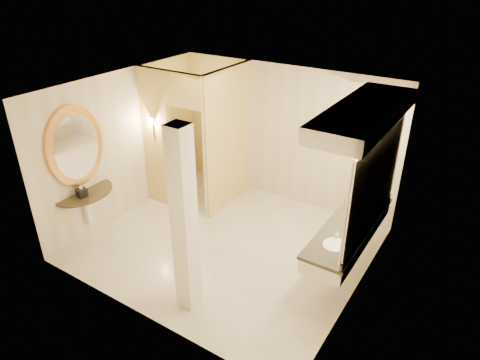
# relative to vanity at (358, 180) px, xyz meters

# --- Properties ---
(floor) EXTENTS (4.50, 4.50, 0.00)m
(floor) POSITION_rel_vanity_xyz_m (-1.98, -0.40, -1.63)
(floor) COLOR white
(floor) RESTS_ON ground
(ceiling) EXTENTS (4.50, 4.50, 0.00)m
(ceiling) POSITION_rel_vanity_xyz_m (-1.98, -0.40, 1.07)
(ceiling) COLOR silver
(ceiling) RESTS_ON wall_back
(wall_back) EXTENTS (4.50, 0.02, 2.70)m
(wall_back) POSITION_rel_vanity_xyz_m (-1.98, 1.60, -0.28)
(wall_back) COLOR beige
(wall_back) RESTS_ON floor
(wall_front) EXTENTS (4.50, 0.02, 2.70)m
(wall_front) POSITION_rel_vanity_xyz_m (-1.98, -2.40, -0.28)
(wall_front) COLOR beige
(wall_front) RESTS_ON floor
(wall_left) EXTENTS (0.02, 4.00, 2.70)m
(wall_left) POSITION_rel_vanity_xyz_m (-4.23, -0.40, -0.28)
(wall_left) COLOR beige
(wall_left) RESTS_ON floor
(wall_right) EXTENTS (0.02, 4.00, 2.70)m
(wall_right) POSITION_rel_vanity_xyz_m (0.27, -0.40, -0.28)
(wall_right) COLOR beige
(wall_right) RESTS_ON floor
(toilet_closet) EXTENTS (1.50, 1.55, 2.70)m
(toilet_closet) POSITION_rel_vanity_xyz_m (-3.10, 0.57, -0.24)
(toilet_closet) COLOR #EEDB7C
(toilet_closet) RESTS_ON floor
(wall_sconce) EXTENTS (0.14, 0.14, 0.42)m
(wall_sconce) POSITION_rel_vanity_xyz_m (-3.90, 0.03, 0.10)
(wall_sconce) COLOR #B5813A
(wall_sconce) RESTS_ON toilet_closet
(vanity) EXTENTS (0.75, 2.41, 2.09)m
(vanity) POSITION_rel_vanity_xyz_m (0.00, 0.00, 0.00)
(vanity) COLOR white
(vanity) RESTS_ON floor
(console_shelf) EXTENTS (1.06, 1.06, 1.98)m
(console_shelf) POSITION_rel_vanity_xyz_m (-4.19, -1.48, -0.28)
(console_shelf) COLOR black
(console_shelf) RESTS_ON floor
(pillar) EXTENTS (0.26, 0.26, 2.70)m
(pillar) POSITION_rel_vanity_xyz_m (-1.63, -1.86, -0.28)
(pillar) COLOR white
(pillar) RESTS_ON floor
(tissue_box) EXTENTS (0.16, 0.16, 0.15)m
(tissue_box) POSITION_rel_vanity_xyz_m (-4.06, -1.60, -0.68)
(tissue_box) COLOR black
(tissue_box) RESTS_ON console_shelf
(toilet) EXTENTS (0.50, 0.74, 0.70)m
(toilet) POSITION_rel_vanity_xyz_m (-3.21, 1.35, -1.28)
(toilet) COLOR white
(toilet) RESTS_ON floor
(soap_bottle_a) EXTENTS (0.06, 0.06, 0.12)m
(soap_bottle_a) POSITION_rel_vanity_xyz_m (-0.05, -0.45, -0.69)
(soap_bottle_a) COLOR beige
(soap_bottle_a) RESTS_ON vanity
(soap_bottle_b) EXTENTS (0.10, 0.10, 0.11)m
(soap_bottle_b) POSITION_rel_vanity_xyz_m (-0.06, 0.06, -0.70)
(soap_bottle_b) COLOR silver
(soap_bottle_b) RESTS_ON vanity
(soap_bottle_c) EXTENTS (0.09, 0.09, 0.19)m
(soap_bottle_c) POSITION_rel_vanity_xyz_m (-0.16, 0.23, -0.66)
(soap_bottle_c) COLOR #C6B28C
(soap_bottle_c) RESTS_ON vanity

